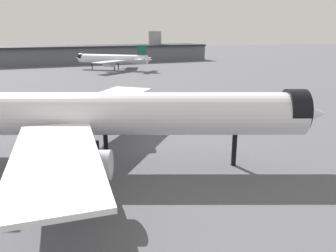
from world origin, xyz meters
TOP-DOWN VIEW (x-y plane):
  - ground at (0.00, 0.00)m, footprint 900.00×900.00m
  - airliner_near_gate at (3.34, -0.76)m, footprint 66.19×58.79m
  - airliner_far_taxiway at (24.19, 140.99)m, footprint 43.35×38.69m
  - terminal_building at (20.21, 194.99)m, footprint 170.20×46.01m
  - baggage_cart_trailing at (9.38, 37.41)m, footprint 2.21×2.60m

SIDE VIEW (x-z plane):
  - ground at x=0.00m, z-range 0.00..0.00m
  - baggage_cart_trailing at x=9.38m, z-range 0.07..1.89m
  - terminal_building at x=20.21m, z-range -4.70..17.16m
  - airliner_far_taxiway at x=24.19m, z-range -0.85..13.47m
  - airliner_near_gate at x=3.34m, z-range -1.17..18.63m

